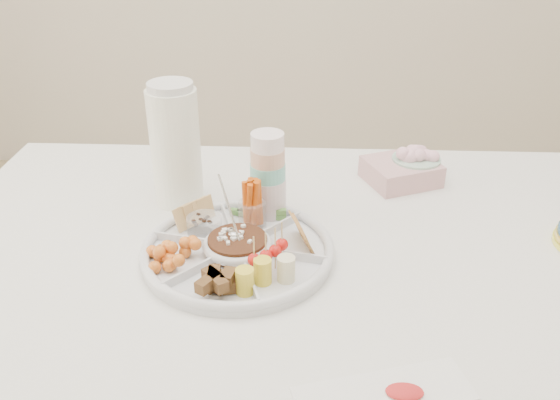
{
  "coord_description": "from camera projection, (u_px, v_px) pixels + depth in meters",
  "views": [
    {
      "loc": [
        0.04,
        -1.04,
        1.43
      ],
      "look_at": [
        -0.01,
        0.05,
        0.84
      ],
      "focal_mm": 38.0,
      "sensor_mm": 36.0,
      "label": 1
    }
  ],
  "objects": [
    {
      "name": "dining_table",
      "position": [
        283.0,
        379.0,
        1.41
      ],
      "size": [
        1.52,
        1.02,
        0.76
      ],
      "primitive_type": "cube",
      "color": "white",
      "rests_on": "floor"
    },
    {
      "name": "party_tray",
      "position": [
        238.0,
        248.0,
        1.18
      ],
      "size": [
        0.45,
        0.45,
        0.04
      ],
      "primitive_type": "cylinder",
      "rotation": [
        0.0,
        0.0,
        -0.21
      ],
      "color": "white",
      "rests_on": "dining_table"
    },
    {
      "name": "bean_dip",
      "position": [
        238.0,
        245.0,
        1.18
      ],
      "size": [
        0.14,
        0.14,
        0.04
      ],
      "primitive_type": "cylinder",
      "rotation": [
        0.0,
        0.0,
        -0.21
      ],
      "color": "#49271A",
      "rests_on": "party_tray"
    },
    {
      "name": "tortillas",
      "position": [
        300.0,
        230.0,
        1.2
      ],
      "size": [
        0.13,
        0.13,
        0.07
      ],
      "primitive_type": null,
      "rotation": [
        0.0,
        0.0,
        -0.21
      ],
      "color": "#AC793F",
      "rests_on": "party_tray"
    },
    {
      "name": "carrot_cucumber",
      "position": [
        256.0,
        200.0,
        1.27
      ],
      "size": [
        0.14,
        0.14,
        0.11
      ],
      "primitive_type": null,
      "rotation": [
        0.0,
        0.0,
        -0.21
      ],
      "color": "#CF520E",
      "rests_on": "party_tray"
    },
    {
      "name": "pita_raisins",
      "position": [
        197.0,
        216.0,
        1.25
      ],
      "size": [
        0.12,
        0.12,
        0.06
      ],
      "primitive_type": null,
      "rotation": [
        0.0,
        0.0,
        -0.21
      ],
      "color": "tan",
      "rests_on": "party_tray"
    },
    {
      "name": "cherries",
      "position": [
        172.0,
        252.0,
        1.15
      ],
      "size": [
        0.13,
        0.13,
        0.04
      ],
      "primitive_type": null,
      "rotation": [
        0.0,
        0.0,
        -0.21
      ],
      "color": "#CE571A",
      "rests_on": "party_tray"
    },
    {
      "name": "granola_chunks",
      "position": [
        215.0,
        280.0,
        1.07
      ],
      "size": [
        0.12,
        0.12,
        0.04
      ],
      "primitive_type": null,
      "rotation": [
        0.0,
        0.0,
        -0.21
      ],
      "color": "brown",
      "rests_on": "party_tray"
    },
    {
      "name": "banana_tomato",
      "position": [
        284.0,
        259.0,
        1.08
      ],
      "size": [
        0.13,
        0.13,
        0.09
      ],
      "primitive_type": null,
      "rotation": [
        0.0,
        0.0,
        -0.21
      ],
      "color": "#D6D05C",
      "rests_on": "party_tray"
    },
    {
      "name": "cup_stack",
      "position": [
        268.0,
        174.0,
        1.28
      ],
      "size": [
        0.1,
        0.1,
        0.22
      ],
      "primitive_type": "cylinder",
      "rotation": [
        0.0,
        0.0,
        0.29
      ],
      "color": "silver",
      "rests_on": "dining_table"
    },
    {
      "name": "thermos",
      "position": [
        175.0,
        143.0,
        1.34
      ],
      "size": [
        0.13,
        0.13,
        0.29
      ],
      "primitive_type": "cylinder",
      "rotation": [
        0.0,
        0.0,
        0.15
      ],
      "color": "white",
      "rests_on": "dining_table"
    },
    {
      "name": "flower_bowl",
      "position": [
        416.0,
        163.0,
        1.48
      ],
      "size": [
        0.14,
        0.14,
        0.09
      ],
      "primitive_type": "cylinder",
      "rotation": [
        0.0,
        0.0,
        0.17
      ],
      "color": "#9CD3BC",
      "rests_on": "dining_table"
    },
    {
      "name": "napkin_stack",
      "position": [
        401.0,
        172.0,
        1.48
      ],
      "size": [
        0.21,
        0.2,
        0.05
      ],
      "primitive_type": "cube",
      "rotation": [
        0.0,
        0.0,
        0.41
      ],
      "color": "#D29CA0",
      "rests_on": "dining_table"
    },
    {
      "name": "placemat",
      "position": [
        384.0,
        394.0,
        0.87
      ],
      "size": [
        0.28,
        0.16,
        0.01
      ],
      "primitive_type": "cube",
      "rotation": [
        0.0,
        0.0,
        0.29
      ],
      "color": "white",
      "rests_on": "dining_table"
    }
  ]
}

